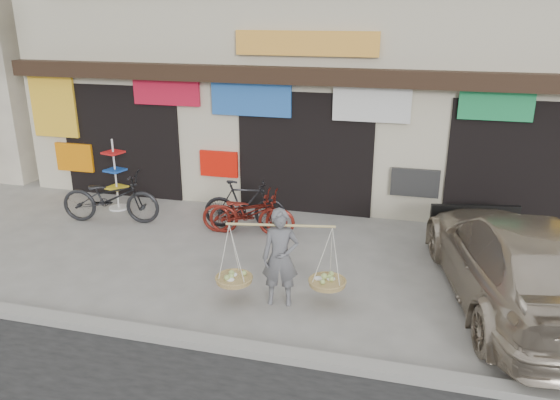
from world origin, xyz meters
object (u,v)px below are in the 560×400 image
(bike_1, at_px, (245,205))
(suv, at_px, (518,261))
(bike_0, at_px, (110,197))
(bike_2, at_px, (252,213))
(display_rack, at_px, (116,181))
(street_vendor, at_px, (280,261))
(bike_3, at_px, (245,212))

(bike_1, xyz_separation_m, suv, (5.03, -1.88, 0.20))
(bike_0, height_order, bike_2, bike_0)
(suv, relative_size, display_rack, 3.22)
(bike_2, distance_m, display_rack, 3.51)
(bike_0, xyz_separation_m, bike_2, (3.13, 0.11, -0.09))
(street_vendor, xyz_separation_m, bike_3, (-1.41, 2.52, -0.25))
(bike_2, xyz_separation_m, bike_3, (-0.15, 0.00, 0.00))
(display_rack, bearing_deg, street_vendor, -34.12)
(bike_3, bearing_deg, street_vendor, -156.24)
(street_vendor, xyz_separation_m, suv, (3.53, 0.93, 0.01))
(street_vendor, xyz_separation_m, bike_0, (-4.40, 2.41, -0.16))
(suv, xyz_separation_m, display_rack, (-8.23, 2.25, -0.06))
(bike_0, distance_m, bike_2, 3.14)
(bike_1, xyz_separation_m, bike_3, (0.09, -0.30, -0.05))
(bike_0, height_order, display_rack, display_rack)
(bike_2, bearing_deg, display_rack, 73.52)
(bike_1, distance_m, bike_2, 0.38)
(street_vendor, distance_m, suv, 3.65)
(suv, bearing_deg, bike_1, -31.69)
(bike_1, bearing_deg, suv, -118.97)
(display_rack, bearing_deg, bike_2, -10.96)
(bike_1, relative_size, bike_3, 0.97)
(street_vendor, height_order, bike_2, street_vendor)
(street_vendor, height_order, bike_3, street_vendor)
(bike_1, distance_m, display_rack, 3.22)
(bike_0, bearing_deg, bike_2, -97.73)
(bike_0, xyz_separation_m, suv, (7.92, -1.48, 0.17))
(bike_3, bearing_deg, suv, -113.33)
(bike_0, distance_m, bike_1, 2.92)
(street_vendor, xyz_separation_m, display_rack, (-4.70, 3.19, -0.05))
(bike_1, distance_m, suv, 5.37)
(suv, bearing_deg, bike_3, -28.98)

